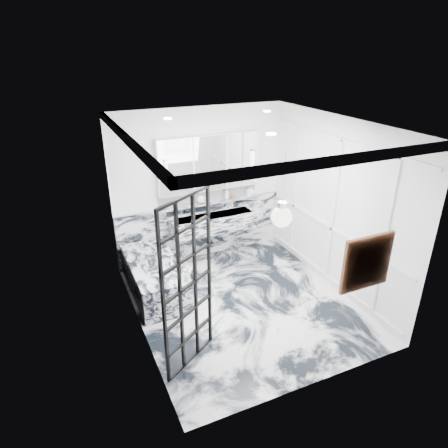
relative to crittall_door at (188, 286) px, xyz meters
name	(u,v)px	position (x,y,z in m)	size (l,w,h in m)	color
floor	(243,303)	(1.17, 0.81, -1.12)	(3.60, 3.60, 0.00)	silver
ceiling	(248,124)	(1.17, 0.81, 1.68)	(3.60, 3.60, 0.00)	white
wall_back	(200,185)	(1.17, 2.61, 0.28)	(3.60, 3.60, 0.00)	white
wall_front	(322,286)	(1.17, -0.99, 0.28)	(3.60, 3.60, 0.00)	white
wall_left	(134,243)	(-0.43, 0.81, 0.28)	(3.60, 3.60, 0.00)	white
wall_right	(335,206)	(2.77, 0.81, 0.28)	(3.60, 3.60, 0.00)	white
marble_clad_back	(202,230)	(1.17, 2.59, -0.60)	(3.18, 0.05, 1.05)	silver
marble_clad_left	(136,247)	(-0.41, 0.81, 0.22)	(0.02, 3.56, 2.68)	silver
panel_molding	(334,212)	(2.75, 0.81, 0.18)	(0.03, 3.40, 2.30)	white
soap_bottle_a	(227,194)	(1.66, 2.52, 0.07)	(0.08, 0.08, 0.21)	#8C5919
soap_bottle_b	(248,191)	(2.11, 2.52, 0.06)	(0.08, 0.08, 0.18)	#4C4C51
soap_bottle_c	(251,191)	(2.17, 2.52, 0.05)	(0.13, 0.13, 0.17)	silver
face_pot	(200,199)	(1.13, 2.52, 0.04)	(0.15, 0.15, 0.15)	white
amber_bottle	(232,196)	(1.77, 2.52, 0.02)	(0.04, 0.04, 0.10)	#8C5919
flower_vase	(187,278)	(0.31, 0.95, -0.51)	(0.08, 0.08, 0.12)	silver
crittall_door	(188,286)	(0.00, 0.00, 0.00)	(0.88, 0.04, 2.25)	black
artwork	(367,263)	(1.79, -0.95, 0.40)	(0.56, 0.05, 0.56)	#BD8113
pendant_light	(281,217)	(0.90, -0.53, 0.94)	(0.23, 0.23, 0.23)	white
trough_sink	(214,223)	(1.32, 2.37, -0.39)	(1.60, 0.45, 0.30)	silver
ledge	(210,203)	(1.32, 2.53, -0.05)	(1.90, 0.14, 0.04)	silver
subway_tile	(208,195)	(1.32, 2.59, 0.08)	(1.90, 0.03, 0.23)	white
mirror_cabinet	(209,163)	(1.32, 2.54, 0.70)	(1.90, 0.16, 1.00)	white
sconce_left	(166,172)	(0.50, 2.44, 0.66)	(0.07, 0.07, 0.40)	white
sconce_right	(253,161)	(2.14, 2.44, 0.66)	(0.07, 0.07, 0.40)	white
bathtub	(155,277)	(0.00, 1.71, -0.85)	(0.75, 1.65, 0.55)	silver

